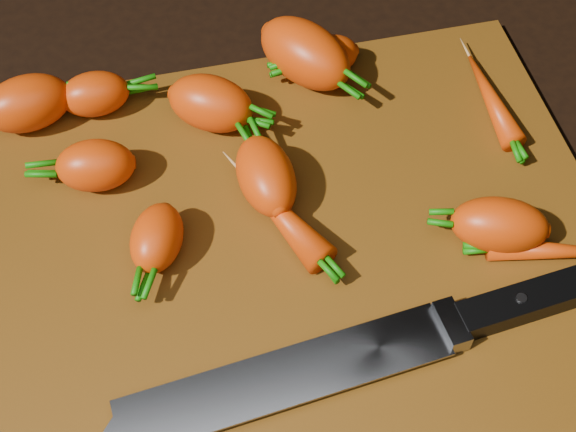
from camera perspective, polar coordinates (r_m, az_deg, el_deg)
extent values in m
cube|color=black|center=(0.64, 0.20, -2.50)|extent=(2.00, 2.00, 0.01)
cube|color=brown|center=(0.63, 0.20, -1.97)|extent=(0.50, 0.40, 0.01)
ellipsoid|color=#E83B02|center=(0.71, -18.04, 7.63)|extent=(0.08, 0.06, 0.05)
ellipsoid|color=#E83B02|center=(0.66, -13.53, 3.51)|extent=(0.07, 0.05, 0.04)
ellipsoid|color=#E83B02|center=(0.72, 1.23, 11.49)|extent=(0.10, 0.11, 0.05)
ellipsoid|color=#E83B02|center=(0.63, -1.58, 2.87)|extent=(0.05, 0.08, 0.04)
ellipsoid|color=#E83B02|center=(0.73, 2.68, 11.25)|extent=(0.06, 0.04, 0.04)
ellipsoid|color=#E83B02|center=(0.71, -13.58, 8.43)|extent=(0.06, 0.04, 0.04)
ellipsoid|color=#E83B02|center=(0.63, 14.81, -0.63)|extent=(0.08, 0.07, 0.04)
ellipsoid|color=#E83B02|center=(0.72, 14.24, 8.12)|extent=(0.02, 0.10, 0.02)
ellipsoid|color=#E83B02|center=(0.64, 18.85, -2.37)|extent=(0.11, 0.05, 0.02)
ellipsoid|color=#E83B02|center=(0.62, -0.56, 0.14)|extent=(0.07, 0.11, 0.03)
ellipsoid|color=#E83B02|center=(0.61, -9.31, -1.55)|extent=(0.06, 0.07, 0.04)
ellipsoid|color=#E83B02|center=(0.68, -5.52, 7.99)|extent=(0.09, 0.08, 0.05)
cube|color=gray|center=(0.56, -12.13, -14.70)|extent=(0.24, 0.07, 0.00)
cube|color=gray|center=(0.56, 0.48, -11.22)|extent=(0.02, 0.04, 0.02)
cube|color=black|center=(0.58, 7.56, -8.98)|extent=(0.14, 0.04, 0.02)
cylinder|color=#B2B2B7|center=(0.56, 5.76, -9.18)|extent=(0.01, 0.01, 0.00)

